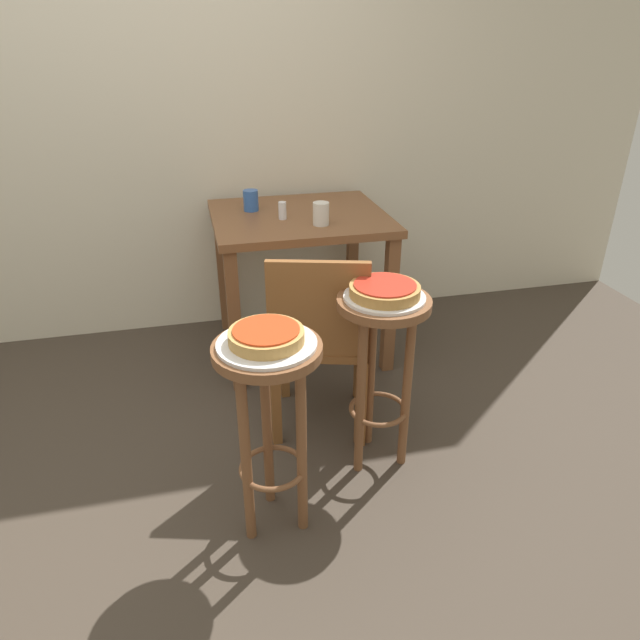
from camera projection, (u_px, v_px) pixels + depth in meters
name	position (u px, v px, depth m)	size (l,w,h in m)	color
ground_plane	(179.00, 517.00, 2.13)	(6.00, 6.00, 0.00)	#42382D
back_wall	(140.00, 56.00, 2.88)	(6.00, 0.10, 3.00)	beige
stool_foreground	(269.00, 400.00, 1.88)	(0.35, 0.35, 0.74)	brown
serving_plate_foreground	(267.00, 344.00, 1.78)	(0.32, 0.32, 0.01)	silver
pizza_foreground	(266.00, 336.00, 1.77)	(0.24, 0.24, 0.05)	tan
stool_middle	(381.00, 348.00, 2.19)	(0.35, 0.35, 0.74)	brown
serving_plate_middle	(384.00, 297.00, 2.09)	(0.30, 0.30, 0.01)	silver
pizza_middle	(385.00, 290.00, 2.08)	(0.26, 0.26, 0.05)	#B78442
dining_table	(300.00, 238.00, 2.99)	(0.89, 0.78, 0.78)	brown
cup_near_edge	(321.00, 214.00, 2.75)	(0.08, 0.08, 0.11)	silver
cup_far_edge	(251.00, 200.00, 2.96)	(0.08, 0.08, 0.11)	#3360B2
condiment_shaker	(282.00, 211.00, 2.84)	(0.04, 0.04, 0.09)	white
wooden_chair	(319.00, 337.00, 2.40)	(0.49, 0.49, 0.85)	brown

